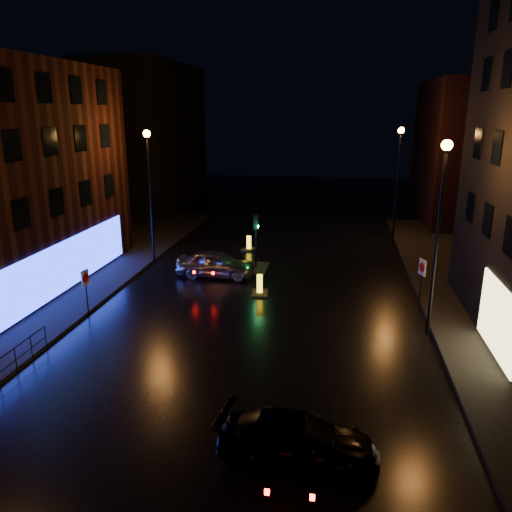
% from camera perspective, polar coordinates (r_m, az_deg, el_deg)
% --- Properties ---
extents(ground, '(120.00, 120.00, 0.00)m').
position_cam_1_polar(ground, '(18.20, -3.62, -15.08)').
color(ground, black).
rests_on(ground, ground).
extents(pavement_left, '(12.00, 44.00, 0.15)m').
position_cam_1_polar(pavement_left, '(30.55, -26.53, -3.41)').
color(pavement_left, black).
rests_on(pavement_left, ground).
extents(building_far_left, '(8.00, 16.00, 14.00)m').
position_cam_1_polar(building_far_left, '(53.88, -12.32, 13.28)').
color(building_far_left, black).
rests_on(building_far_left, ground).
extents(building_far_right, '(8.00, 14.00, 12.00)m').
position_cam_1_polar(building_far_right, '(48.60, 23.33, 10.88)').
color(building_far_right, black).
rests_on(building_far_right, ground).
extents(street_lamp_lfar, '(0.44, 0.44, 8.37)m').
position_cam_1_polar(street_lamp_lfar, '(31.52, -12.09, 8.80)').
color(street_lamp_lfar, black).
rests_on(street_lamp_lfar, ground).
extents(street_lamp_rnear, '(0.44, 0.44, 8.37)m').
position_cam_1_polar(street_lamp_rnear, '(21.88, 20.30, 5.00)').
color(street_lamp_rnear, black).
rests_on(street_lamp_rnear, ground).
extents(street_lamp_rfar, '(0.44, 0.44, 8.37)m').
position_cam_1_polar(street_lamp_rfar, '(37.56, 15.94, 9.69)').
color(street_lamp_rfar, black).
rests_on(street_lamp_rfar, ground).
extents(traffic_signal, '(1.40, 2.40, 3.45)m').
position_cam_1_polar(traffic_signal, '(30.84, -0.02, -0.62)').
color(traffic_signal, black).
rests_on(traffic_signal, ground).
extents(silver_hatchback, '(4.61, 1.88, 1.57)m').
position_cam_1_polar(silver_hatchback, '(29.53, -4.61, -0.88)').
color(silver_hatchback, '#9A9BA1').
rests_on(silver_hatchback, ground).
extents(dark_sedan, '(4.64, 2.14, 1.31)m').
position_cam_1_polar(dark_sedan, '(14.83, 4.81, -20.20)').
color(dark_sedan, black).
rests_on(dark_sedan, ground).
extents(bollard_near, '(0.97, 1.34, 1.10)m').
position_cam_1_polar(bollard_near, '(26.75, 0.43, -3.89)').
color(bollard_near, black).
rests_on(bollard_near, ground).
extents(bollard_far, '(1.08, 1.34, 1.02)m').
position_cam_1_polar(bollard_far, '(35.22, -0.82, 1.05)').
color(bollard_far, black).
rests_on(bollard_far, ground).
extents(road_sign_left, '(0.10, 0.56, 2.31)m').
position_cam_1_polar(road_sign_left, '(24.78, -18.91, -2.82)').
color(road_sign_left, black).
rests_on(road_sign_left, ground).
extents(road_sign_right, '(0.26, 0.58, 2.46)m').
position_cam_1_polar(road_sign_right, '(25.91, 18.44, -1.68)').
color(road_sign_right, black).
rests_on(road_sign_right, ground).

